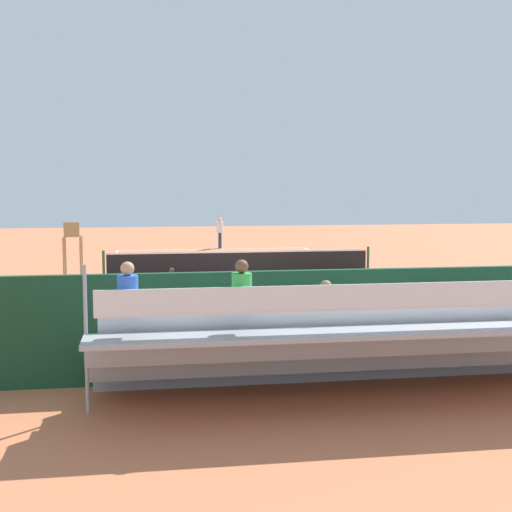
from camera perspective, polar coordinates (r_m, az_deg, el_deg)
The scene contains 13 objects.
ground_plane at distance 27.05m, azimuth -1.32°, elevation -1.64°, with size 60.00×60.00×0.00m, color #CC7047.
court_line_markings at distance 27.09m, azimuth -1.33°, elevation -1.63°, with size 10.10×22.20×0.01m.
tennis_net at distance 26.99m, azimuth -1.33°, elevation -0.59°, with size 10.30×0.10×1.07m.
backdrop_wall at distance 13.33m, azimuth 6.76°, elevation -5.35°, with size 18.00×0.16×2.00m, color #194228.
bleacher_stand at distance 12.05m, azimuth 8.52°, elevation -6.92°, with size 9.06×2.40×2.48m.
umpire_chair at distance 26.75m, azimuth -14.60°, elevation 0.91°, with size 0.67×0.67×2.14m.
courtside_bench at distance 14.99m, azimuth 15.72°, elevation -5.99°, with size 1.80×0.40×0.93m.
equipment_bag at distance 14.43m, azimuth 10.73°, elevation -7.87°, with size 0.90×0.36×0.36m, color #334C8C.
tennis_player at distance 38.24m, azimuth -2.93°, elevation 2.14°, with size 0.45×0.56×1.93m.
tennis_racket at distance 37.59m, azimuth -4.02°, elevation 0.54°, with size 0.43×0.57×0.03m.
tennis_ball_near at distance 36.99m, azimuth -1.68°, elevation 0.49°, with size 0.07×0.07×0.07m, color #CCDB33.
tennis_ball_far at distance 37.47m, azimuth -3.97°, elevation 0.55°, with size 0.07×0.07×0.07m, color #CCDB33.
line_judge at distance 13.95m, azimuth -7.07°, elevation -4.78°, with size 0.38×0.54×1.93m.
Camera 1 is at (3.57, 26.57, 3.63)m, focal length 49.56 mm.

